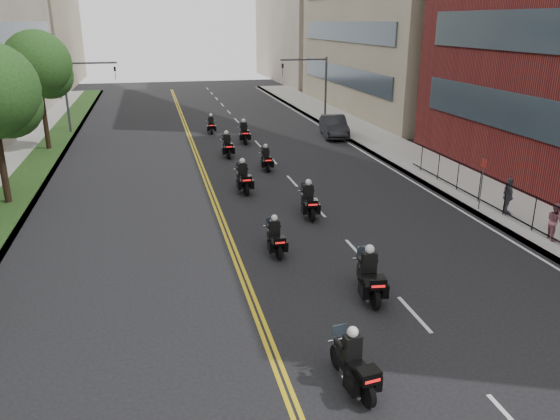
# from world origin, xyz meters

# --- Properties ---
(sidewalk_right) EXTENTS (4.00, 90.00, 0.15)m
(sidewalk_right) POSITION_xyz_m (12.00, 25.00, 0.07)
(sidewalk_right) COLOR gray
(sidewalk_right) RESTS_ON ground
(grass_strip) EXTENTS (2.00, 90.00, 0.04)m
(grass_strip) POSITION_xyz_m (-11.20, 25.00, 0.17)
(grass_strip) COLOR #173714
(grass_strip) RESTS_ON sidewalk_left
(traffic_signal_right) EXTENTS (4.09, 0.20, 5.60)m
(traffic_signal_right) POSITION_xyz_m (9.54, 42.00, 3.70)
(traffic_signal_right) COLOR #3F3F44
(traffic_signal_right) RESTS_ON ground
(traffic_signal_left) EXTENTS (4.09, 0.20, 5.60)m
(traffic_signal_left) POSITION_xyz_m (-9.54, 42.00, 3.70)
(traffic_signal_left) COLOR #3F3F44
(traffic_signal_left) RESTS_ON ground
(motorcycle_2) EXTENTS (0.65, 2.19, 1.62)m
(motorcycle_2) POSITION_xyz_m (0.14, 7.10, 0.64)
(motorcycle_2) COLOR black
(motorcycle_2) RESTS_ON ground
(motorcycle_3) EXTENTS (0.71, 2.41, 1.78)m
(motorcycle_3) POSITION_xyz_m (2.25, 11.33, 0.70)
(motorcycle_3) COLOR black
(motorcycle_3) RESTS_ON ground
(motorcycle_4) EXTENTS (0.47, 2.05, 1.52)m
(motorcycle_4) POSITION_xyz_m (0.09, 15.50, 0.60)
(motorcycle_4) COLOR black
(motorcycle_4) RESTS_ON ground
(motorcycle_5) EXTENTS (0.61, 2.31, 1.71)m
(motorcycle_5) POSITION_xyz_m (2.50, 19.27, 0.67)
(motorcycle_5) COLOR black
(motorcycle_5) RESTS_ON ground
(motorcycle_6) EXTENTS (0.55, 2.39, 1.76)m
(motorcycle_6) POSITION_xyz_m (0.23, 23.67, 0.70)
(motorcycle_6) COLOR black
(motorcycle_6) RESTS_ON ground
(motorcycle_7) EXTENTS (0.50, 2.09, 1.54)m
(motorcycle_7) POSITION_xyz_m (2.29, 27.77, 0.61)
(motorcycle_7) COLOR black
(motorcycle_7) RESTS_ON ground
(motorcycle_8) EXTENTS (0.53, 2.31, 1.71)m
(motorcycle_8) POSITION_xyz_m (0.50, 31.62, 0.68)
(motorcycle_8) COLOR black
(motorcycle_8) RESTS_ON ground
(motorcycle_9) EXTENTS (0.58, 2.37, 1.75)m
(motorcycle_9) POSITION_xyz_m (2.30, 35.62, 0.69)
(motorcycle_9) COLOR black
(motorcycle_9) RESTS_ON ground
(motorcycle_10) EXTENTS (0.51, 2.09, 1.54)m
(motorcycle_10) POSITION_xyz_m (0.35, 39.78, 0.61)
(motorcycle_10) COLOR black
(motorcycle_10) RESTS_ON ground
(parked_sedan) EXTENTS (2.45, 5.04, 1.59)m
(parked_sedan) POSITION_xyz_m (9.40, 36.27, 0.80)
(parked_sedan) COLOR black
(parked_sedan) RESTS_ON ground
(pedestrian_b) EXTENTS (0.73, 0.84, 1.50)m
(pedestrian_b) POSITION_xyz_m (11.20, 14.00, 0.90)
(pedestrian_b) COLOR #864955
(pedestrian_b) RESTS_ON sidewalk_right
(pedestrian_c) EXTENTS (0.68, 1.08, 1.71)m
(pedestrian_c) POSITION_xyz_m (11.20, 17.07, 1.01)
(pedestrian_c) COLOR #44434B
(pedestrian_c) RESTS_ON sidewalk_right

